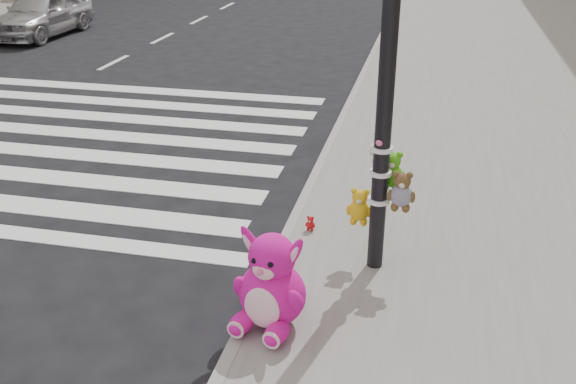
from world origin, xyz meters
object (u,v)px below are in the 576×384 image
(pink_bunny, at_px, (271,287))
(car_silver_far, at_px, (41,13))
(signal_pole, at_px, (386,119))
(red_teddy, at_px, (310,223))

(pink_bunny, distance_m, car_silver_far, 15.46)
(signal_pole, distance_m, red_teddy, 1.81)
(pink_bunny, bearing_deg, red_teddy, 101.95)
(pink_bunny, height_order, red_teddy, pink_bunny)
(signal_pole, distance_m, pink_bunny, 1.92)
(red_teddy, xyz_separation_m, car_silver_far, (-9.74, 10.18, 0.41))
(signal_pole, relative_size, car_silver_far, 1.07)
(signal_pole, xyz_separation_m, red_teddy, (-0.82, 0.58, -1.50))
(car_silver_far, bearing_deg, pink_bunny, -50.45)
(pink_bunny, height_order, car_silver_far, car_silver_far)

